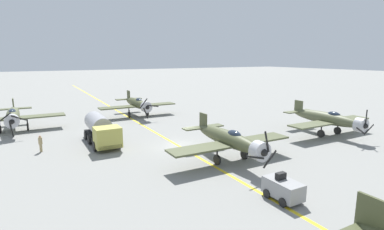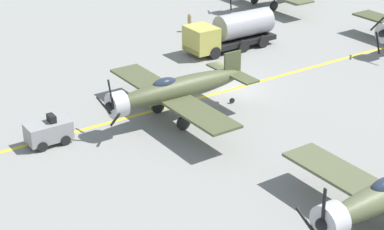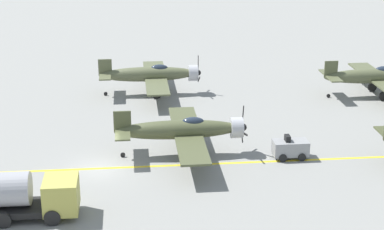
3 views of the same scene
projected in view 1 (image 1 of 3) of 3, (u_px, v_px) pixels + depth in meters
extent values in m
plane|color=gray|center=(180.00, 147.00, 31.43)|extent=(400.00, 400.00, 0.00)
cube|color=yellow|center=(180.00, 147.00, 31.43)|extent=(0.30, 160.00, 0.01)
ellipsoid|color=#555A3B|center=(13.00, 115.00, 38.02)|extent=(1.50, 9.50, 1.42)
cylinder|color=#B7B7BC|center=(12.00, 121.00, 34.20)|extent=(1.58, 0.90, 1.58)
ellipsoid|color=#232D3D|center=(12.00, 112.00, 36.93)|extent=(0.80, 1.70, 0.76)
cube|color=#555A3B|center=(13.00, 118.00, 37.43)|extent=(12.00, 2.10, 0.16)
cube|color=#555A3B|center=(14.00, 109.00, 41.50)|extent=(4.40, 1.10, 0.12)
cube|color=#555A3B|center=(13.00, 104.00, 41.38)|extent=(0.14, 1.30, 1.60)
sphere|color=black|center=(12.00, 122.00, 33.77)|extent=(0.56, 0.56, 0.56)
cube|color=black|center=(4.00, 118.00, 33.33)|extent=(1.48, 0.06, 1.16)
cube|color=black|center=(20.00, 118.00, 34.08)|extent=(1.66, 0.06, 0.81)
cube|color=black|center=(11.00, 129.00, 33.88)|extent=(0.35, 0.06, 1.75)
cylinder|color=black|center=(27.00, 122.00, 38.26)|extent=(0.14, 0.14, 1.26)
cylinder|color=black|center=(28.00, 127.00, 38.38)|extent=(0.22, 0.90, 0.90)
cylinder|color=black|center=(0.00, 124.00, 36.84)|extent=(0.14, 0.14, 1.26)
cylinder|color=black|center=(0.00, 129.00, 36.96)|extent=(0.22, 0.90, 0.90)
cylinder|color=black|center=(15.00, 123.00, 41.94)|extent=(0.12, 0.36, 0.36)
ellipsoid|color=#4C5233|center=(226.00, 138.00, 27.11)|extent=(1.50, 9.50, 1.42)
cylinder|color=#B7B7BC|center=(260.00, 151.00, 23.29)|extent=(1.58, 0.90, 1.58)
ellipsoid|color=#232D3D|center=(234.00, 135.00, 26.03)|extent=(0.80, 1.70, 0.76)
cube|color=#4C5233|center=(231.00, 143.00, 26.52)|extent=(12.00, 2.10, 0.16)
cube|color=#4C5233|center=(203.00, 127.00, 30.60)|extent=(4.40, 1.10, 0.12)
cube|color=#4C5233|center=(203.00, 121.00, 30.47)|extent=(0.14, 1.30, 1.60)
sphere|color=black|center=(264.00, 153.00, 22.86)|extent=(0.56, 0.56, 0.56)
cube|color=black|center=(267.00, 142.00, 22.81)|extent=(0.59, 0.06, 1.73)
cube|color=black|center=(270.00, 159.00, 23.27)|extent=(1.34, 0.06, 1.34)
cube|color=black|center=(256.00, 157.00, 22.50)|extent=(1.73, 0.06, 0.59)
cylinder|color=black|center=(244.00, 148.00, 27.36)|extent=(0.14, 0.14, 1.26)
cylinder|color=black|center=(244.00, 154.00, 27.48)|extent=(0.22, 0.90, 0.90)
cylinder|color=black|center=(217.00, 153.00, 25.93)|extent=(0.14, 0.14, 1.26)
cylinder|color=black|center=(217.00, 160.00, 26.05)|extent=(0.22, 0.90, 0.90)
cylinder|color=black|center=(203.00, 146.00, 31.03)|extent=(0.12, 0.36, 0.36)
ellipsoid|color=#575C3D|center=(325.00, 118.00, 36.01)|extent=(1.50, 9.50, 1.42)
cylinder|color=#B7B7BC|center=(361.00, 125.00, 32.18)|extent=(1.58, 0.90, 1.58)
ellipsoid|color=#232D3D|center=(334.00, 115.00, 34.92)|extent=(0.80, 1.70, 0.76)
cube|color=#575C3D|center=(330.00, 122.00, 35.42)|extent=(12.00, 2.10, 0.16)
cube|color=#575C3D|center=(298.00, 111.00, 39.49)|extent=(4.40, 1.10, 0.12)
cube|color=#575C3D|center=(299.00, 106.00, 39.37)|extent=(0.14, 1.30, 1.60)
sphere|color=black|center=(365.00, 126.00, 31.75)|extent=(0.56, 0.56, 0.56)
cube|color=black|center=(366.00, 118.00, 31.59)|extent=(0.17, 0.06, 1.75)
cube|color=black|center=(369.00, 129.00, 32.20)|extent=(1.57, 0.06, 1.02)
cube|color=black|center=(361.00, 131.00, 31.47)|extent=(1.60, 0.06, 0.97)
cylinder|color=black|center=(338.00, 126.00, 36.25)|extent=(0.14, 0.14, 1.26)
cylinder|color=black|center=(337.00, 131.00, 36.37)|extent=(0.22, 0.90, 0.90)
cylinder|color=black|center=(321.00, 128.00, 34.82)|extent=(0.14, 0.14, 1.26)
cylinder|color=black|center=(321.00, 134.00, 34.94)|extent=(0.22, 0.90, 0.90)
cylinder|color=black|center=(297.00, 126.00, 39.93)|extent=(0.12, 0.36, 0.36)
ellipsoid|color=#464B2C|center=(136.00, 103.00, 47.63)|extent=(1.50, 9.50, 1.42)
cylinder|color=#B7B7BC|center=(146.00, 107.00, 43.81)|extent=(1.58, 0.90, 1.58)
ellipsoid|color=#232D3D|center=(139.00, 100.00, 46.54)|extent=(0.80, 1.70, 0.76)
cube|color=#464B2C|center=(138.00, 106.00, 47.04)|extent=(12.00, 2.10, 0.16)
cube|color=#464B2C|center=(129.00, 99.00, 51.11)|extent=(4.40, 1.10, 0.12)
cube|color=#464B2C|center=(129.00, 95.00, 50.99)|extent=(0.14, 1.30, 1.60)
sphere|color=black|center=(147.00, 108.00, 43.38)|extent=(0.56, 0.56, 0.56)
cube|color=black|center=(144.00, 103.00, 42.98)|extent=(1.25, 0.06, 1.42)
cube|color=black|center=(153.00, 106.00, 43.76)|extent=(1.75, 0.06, 0.46)
cube|color=black|center=(146.00, 113.00, 43.40)|extent=(0.71, 0.06, 1.70)
cylinder|color=black|center=(147.00, 109.00, 47.87)|extent=(0.14, 0.14, 1.26)
cylinder|color=black|center=(147.00, 113.00, 47.99)|extent=(0.22, 0.90, 0.90)
cylinder|color=black|center=(129.00, 111.00, 46.45)|extent=(0.14, 0.14, 1.26)
cylinder|color=black|center=(129.00, 115.00, 46.57)|extent=(0.22, 0.90, 0.90)
cylinder|color=black|center=(129.00, 111.00, 51.55)|extent=(0.12, 0.36, 0.36)
cube|color=#454A2B|center=(370.00, 230.00, 12.41)|extent=(4.40, 1.10, 0.12)
cube|color=#454A2B|center=(372.00, 215.00, 12.29)|extent=(0.14, 1.30, 1.60)
cube|color=black|center=(101.00, 138.00, 32.45)|extent=(2.25, 8.00, 0.40)
cube|color=#B2AD4C|center=(108.00, 137.00, 29.76)|extent=(2.50, 2.08, 2.00)
cylinder|color=#9E9EA3|center=(98.00, 124.00, 33.34)|extent=(2.10, 4.96, 2.10)
cylinder|color=black|center=(119.00, 143.00, 30.91)|extent=(0.30, 1.00, 1.00)
cylinder|color=black|center=(95.00, 146.00, 29.78)|extent=(0.30, 1.00, 1.00)
cylinder|color=black|center=(112.00, 137.00, 33.38)|extent=(0.30, 1.00, 1.00)
cylinder|color=black|center=(89.00, 140.00, 32.26)|extent=(0.30, 1.00, 1.00)
cylinder|color=black|center=(107.00, 133.00, 35.17)|extent=(0.30, 1.00, 1.00)
cylinder|color=black|center=(86.00, 135.00, 34.04)|extent=(0.30, 1.00, 1.00)
cube|color=gray|center=(283.00, 188.00, 19.56)|extent=(1.40, 2.60, 1.10)
cube|color=black|center=(281.00, 176.00, 19.64)|extent=(0.70, 0.36, 0.44)
cylinder|color=black|center=(298.00, 198.00, 19.37)|extent=(0.20, 0.60, 0.60)
cylinder|color=black|center=(283.00, 202.00, 18.71)|extent=(0.20, 0.60, 0.60)
cylinder|color=black|center=(282.00, 189.00, 20.60)|extent=(0.20, 0.60, 0.60)
cylinder|color=black|center=(267.00, 193.00, 19.94)|extent=(0.20, 0.60, 0.60)
cylinder|color=tan|center=(41.00, 148.00, 29.60)|extent=(0.25, 0.25, 0.80)
cylinder|color=tan|center=(40.00, 141.00, 29.46)|extent=(0.37, 0.37, 0.67)
sphere|color=tan|center=(40.00, 136.00, 29.38)|extent=(0.22, 0.22, 0.22)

